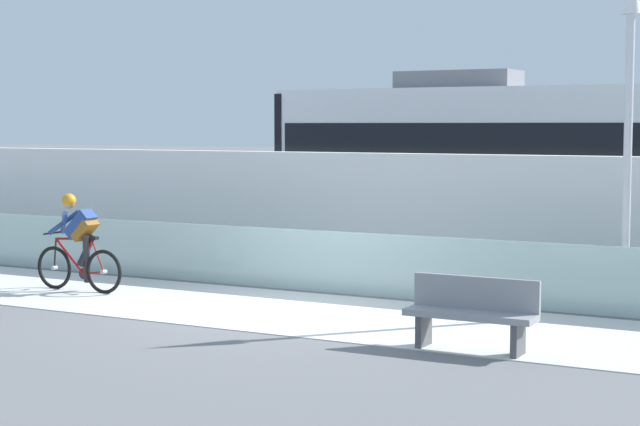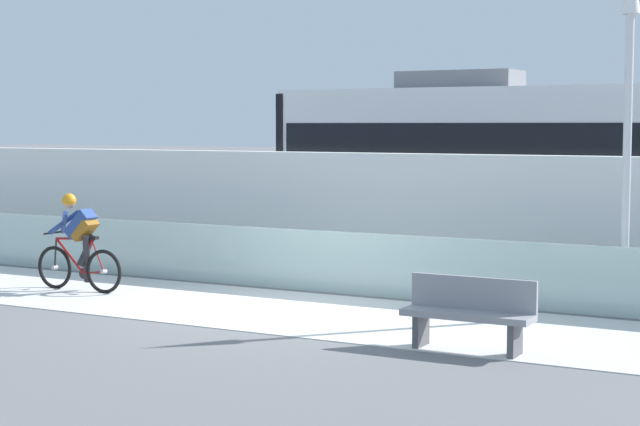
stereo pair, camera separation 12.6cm
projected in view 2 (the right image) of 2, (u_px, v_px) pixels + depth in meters
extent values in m
plane|color=slate|center=(280.00, 311.00, 15.51)|extent=(200.00, 200.00, 0.00)
cube|color=silver|center=(280.00, 310.00, 15.51)|extent=(32.00, 3.20, 0.01)
cube|color=#ADC6C1|center=(338.00, 263.00, 17.09)|extent=(32.00, 0.05, 1.01)
cube|color=white|center=(385.00, 216.00, 18.61)|extent=(32.00, 0.36, 2.24)
cube|color=#595654|center=(438.00, 263.00, 20.88)|extent=(32.00, 0.08, 0.01)
cube|color=#595654|center=(464.00, 255.00, 22.13)|extent=(32.00, 0.08, 0.01)
cube|color=silver|center=(555.00, 168.00, 20.33)|extent=(11.00, 2.50, 3.10)
cube|color=black|center=(555.00, 150.00, 20.31)|extent=(10.56, 2.54, 1.04)
cube|color=#14724C|center=(554.00, 239.00, 20.45)|extent=(10.78, 2.53, 0.28)
cube|color=slate|center=(460.00, 80.00, 21.13)|extent=(2.40, 1.10, 0.36)
cube|color=#232326|center=(389.00, 238.00, 22.14)|extent=(1.40, 1.88, 0.20)
cylinder|color=black|center=(374.00, 244.00, 21.52)|extent=(0.60, 0.10, 0.60)
cylinder|color=black|center=(403.00, 238.00, 22.77)|extent=(0.60, 0.10, 0.60)
cube|color=black|center=(309.00, 163.00, 22.93)|extent=(0.16, 2.54, 2.94)
torus|color=black|center=(55.00, 267.00, 17.56)|extent=(0.72, 0.06, 0.72)
cylinder|color=#99999E|center=(55.00, 267.00, 17.56)|extent=(0.07, 0.10, 0.07)
torus|color=black|center=(104.00, 272.00, 17.06)|extent=(0.72, 0.06, 0.72)
cylinder|color=#99999E|center=(104.00, 272.00, 17.06)|extent=(0.07, 0.10, 0.07)
cylinder|color=maroon|center=(70.00, 256.00, 17.38)|extent=(0.60, 0.04, 0.58)
cylinder|color=maroon|center=(88.00, 256.00, 17.20)|extent=(0.22, 0.04, 0.59)
cylinder|color=maroon|center=(74.00, 239.00, 17.32)|extent=(0.76, 0.04, 0.07)
cylinder|color=maroon|center=(94.00, 273.00, 17.17)|extent=(0.43, 0.03, 0.09)
cylinder|color=maroon|center=(98.00, 255.00, 17.10)|extent=(0.27, 0.02, 0.53)
cylinder|color=black|center=(56.00, 253.00, 17.53)|extent=(0.08, 0.03, 0.49)
cube|color=black|center=(91.00, 238.00, 17.13)|extent=(0.24, 0.10, 0.05)
cylinder|color=black|center=(56.00, 232.00, 17.49)|extent=(0.03, 0.58, 0.03)
cylinder|color=#262628|center=(84.00, 273.00, 17.27)|extent=(0.18, 0.02, 0.18)
cube|color=navy|center=(81.00, 224.00, 17.22)|extent=(0.50, 0.28, 0.51)
cube|color=#8C5919|center=(85.00, 230.00, 17.18)|extent=(0.38, 0.30, 0.38)
sphere|color=tan|center=(69.00, 202.00, 17.31)|extent=(0.20, 0.20, 0.20)
sphere|color=orange|center=(69.00, 200.00, 17.30)|extent=(0.23, 0.23, 0.23)
cylinder|color=navy|center=(64.00, 222.00, 17.39)|extent=(0.44, 0.41, 0.41)
cylinder|color=navy|center=(64.00, 222.00, 17.39)|extent=(0.44, 0.41, 0.41)
cylinder|color=black|center=(87.00, 259.00, 17.22)|extent=(0.29, 0.33, 0.80)
cylinder|color=black|center=(86.00, 250.00, 17.20)|extent=(0.29, 0.33, 0.54)
cylinder|color=gray|center=(623.00, 307.00, 15.23)|extent=(0.24, 0.24, 0.20)
cylinder|color=silver|center=(627.00, 162.00, 15.06)|extent=(0.12, 0.12, 4.20)
cube|color=gray|center=(467.00, 315.00, 12.66)|extent=(1.60, 0.44, 0.08)
cube|color=gray|center=(473.00, 293.00, 12.81)|extent=(1.60, 0.06, 0.40)
cube|color=#4C4C51|center=(421.00, 331.00, 12.96)|extent=(0.08, 0.36, 0.41)
cube|color=#4C4C51|center=(515.00, 340.00, 12.39)|extent=(0.08, 0.36, 0.41)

